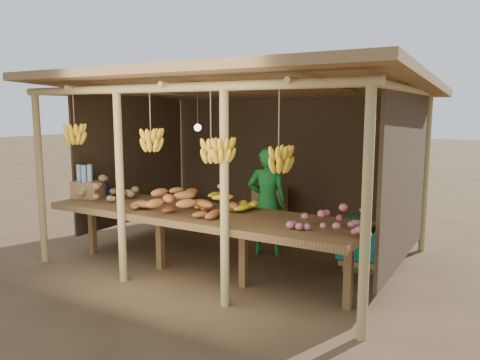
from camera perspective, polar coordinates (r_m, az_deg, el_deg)
The scene contains 13 objects.
ground at distance 6.48m, azimuth 0.00°, elevation -9.22°, with size 60.00×60.00×0.00m, color brown.
stall_structure at distance 6.08m, azimuth -0.74°, elevation 7.85°, with size 4.70×3.50×2.43m.
counter at distance 5.51m, azimuth -5.00°, elevation -4.46°, with size 3.90×1.05×0.80m.
potato_heap at distance 6.57m, azimuth -16.63°, elevation -0.53°, with size 0.92×0.55×0.36m, color #94794C, non-canonical shape.
sweet_potato_heap at distance 5.44m, azimuth -7.32°, elevation -2.06°, with size 1.13×0.68×0.36m, color #A85C2B, non-canonical shape.
onion_heap at distance 4.61m, azimuth 11.20°, elevation -4.11°, with size 0.80×0.48×0.36m, color #C55F6B, non-canonical shape.
banana_pile at distance 5.55m, azimuth -1.66°, elevation -1.85°, with size 0.67×0.40×0.35m, color yellow, non-canonical shape.
tomato_basin at distance 6.85m, azimuth -17.38°, elevation -1.05°, with size 0.38×0.38×0.20m.
bottle_box at distance 6.66m, azimuth -18.12°, elevation -0.57°, with size 0.43×0.39×0.45m.
vendor at distance 6.39m, azimuth 3.33°, elevation -2.64°, with size 0.54×0.35×1.48m, color #1A762A.
tarp_crate at distance 6.12m, azimuth 15.42°, elevation -7.48°, with size 0.74×0.67×0.78m.
carton_stack at distance 7.48m, azimuth 2.43°, elevation -4.15°, with size 1.04×0.43×0.76m.
burlap_sacks at distance 7.85m, azimuth -4.77°, elevation -4.00°, with size 0.91×0.47×0.64m.
Camera 1 is at (3.12, -5.33, 1.97)m, focal length 35.00 mm.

